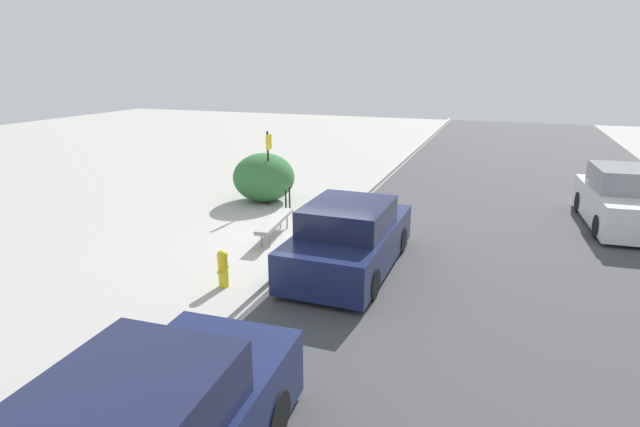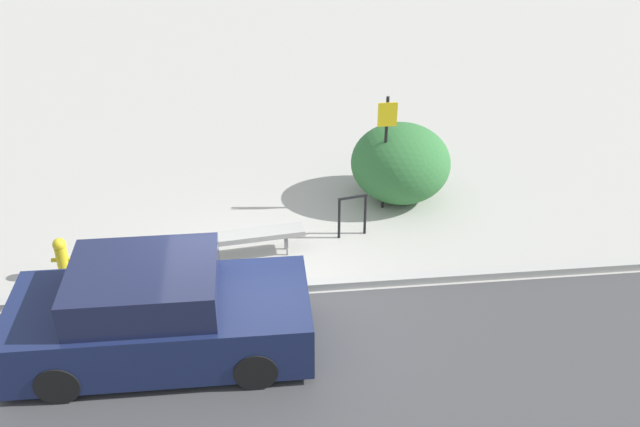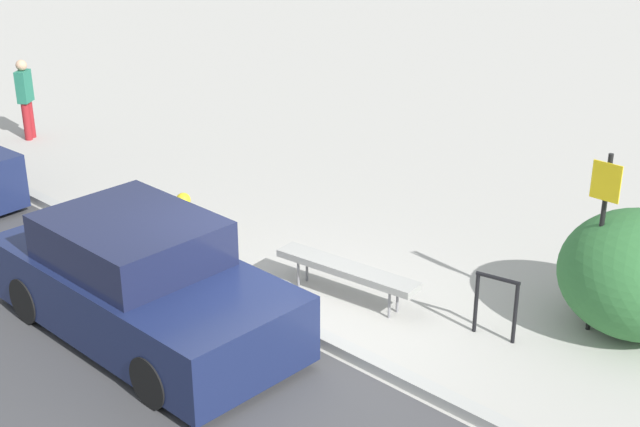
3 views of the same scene
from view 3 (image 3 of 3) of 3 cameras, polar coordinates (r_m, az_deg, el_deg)
The scene contains 9 objects.
ground_plane at distance 11.20m, azimuth -1.98°, elevation -7.26°, with size 60.00×60.00×0.00m, color #ADAAA3.
curb at distance 11.16m, azimuth -1.98°, elevation -6.97°, with size 60.00×0.20×0.13m.
bench at distance 11.64m, azimuth 1.72°, elevation -3.60°, with size 2.11×0.59×0.48m.
bike_rack at distance 10.94m, azimuth 11.20°, elevation -5.48°, with size 0.55×0.16×0.83m.
sign_post at distance 11.02m, azimuth 17.54°, elevation -0.85°, with size 0.36×0.08×2.30m.
fire_hydrant at distance 13.48m, azimuth -8.68°, elevation -0.11°, with size 0.36×0.22×0.77m.
shrub_hedge at distance 11.44m, azimuth 19.77°, elevation -3.66°, with size 1.95×1.95×1.54m.
pedestrian at distance 18.77m, azimuth -18.33°, elevation 7.09°, with size 0.38×0.41×1.61m.
parked_car_near at distance 10.98m, azimuth -11.40°, elevation -4.40°, with size 4.20×1.88×1.48m.
Camera 3 is at (6.93, -6.75, 5.64)m, focal length 50.00 mm.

